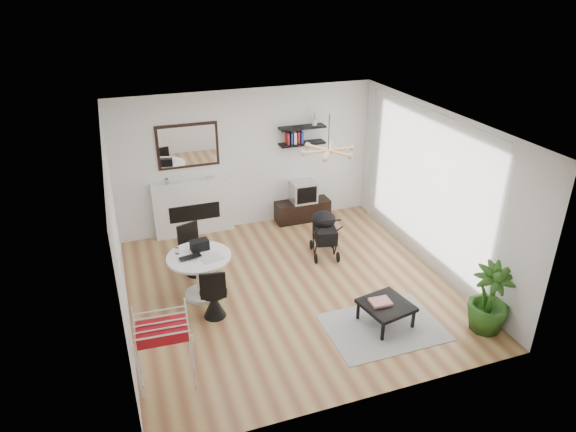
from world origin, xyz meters
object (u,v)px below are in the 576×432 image
object	(u,v)px
dining_table	(200,270)
stroller	(324,235)
coffee_table	(386,306)
tv_console	(302,210)
potted_plant	(490,299)
drying_rack	(165,353)
fireplace	(193,201)
crt_tv	(303,191)

from	to	relation	value
dining_table	stroller	distance (m)	2.40
stroller	coffee_table	xyz separation A→B (m)	(0.04, -2.17, -0.07)
tv_console	dining_table	size ratio (longest dim) A/B	1.13
coffee_table	potted_plant	size ratio (longest dim) A/B	0.74
coffee_table	drying_rack	bearing A→B (deg)	-175.69
dining_table	drying_rack	bearing A→B (deg)	-112.51
dining_table	fireplace	bearing A→B (deg)	82.43
dining_table	stroller	xyz separation A→B (m)	(2.32, 0.59, -0.10)
coffee_table	potted_plant	world-z (taller)	potted_plant
crt_tv	stroller	size ratio (longest dim) A/B	0.55
dining_table	potted_plant	xyz separation A→B (m)	(3.63, -2.16, 0.04)
dining_table	coffee_table	distance (m)	2.84
crt_tv	dining_table	bearing A→B (deg)	-140.76
dining_table	potted_plant	distance (m)	4.23
tv_console	dining_table	distance (m)	3.18
drying_rack	coffee_table	distance (m)	3.13
crt_tv	stroller	xyz separation A→B (m)	(-0.14, -1.42, -0.25)
fireplace	stroller	xyz separation A→B (m)	(2.04, -1.55, -0.31)
tv_console	dining_table	bearing A→B (deg)	-140.61
dining_table	drying_rack	size ratio (longest dim) A/B	0.99
tv_console	coffee_table	xyz separation A→B (m)	(-0.09, -3.59, 0.10)
potted_plant	stroller	bearing A→B (deg)	115.56
fireplace	stroller	size ratio (longest dim) A/B	2.46
potted_plant	fireplace	bearing A→B (deg)	127.94
coffee_table	stroller	bearing A→B (deg)	90.99
dining_table	tv_console	bearing A→B (deg)	39.39
coffee_table	dining_table	bearing A→B (deg)	146.20
crt_tv	coffee_table	distance (m)	3.61
fireplace	tv_console	world-z (taller)	fireplace
crt_tv	potted_plant	size ratio (longest dim) A/B	0.47
fireplace	dining_table	world-z (taller)	fireplace
drying_rack	crt_tv	bearing A→B (deg)	53.01
dining_table	coffee_table	xyz separation A→B (m)	(2.36, -1.58, -0.17)
crt_tv	potted_plant	world-z (taller)	potted_plant
drying_rack	potted_plant	size ratio (longest dim) A/B	0.97
tv_console	drying_rack	xyz separation A→B (m)	(-3.20, -3.83, 0.32)
fireplace	crt_tv	bearing A→B (deg)	-3.41
tv_console	coffee_table	world-z (taller)	tv_console
drying_rack	tv_console	bearing A→B (deg)	53.11
dining_table	stroller	world-z (taller)	stroller
potted_plant	tv_console	bearing A→B (deg)	105.82
dining_table	drying_rack	world-z (taller)	drying_rack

